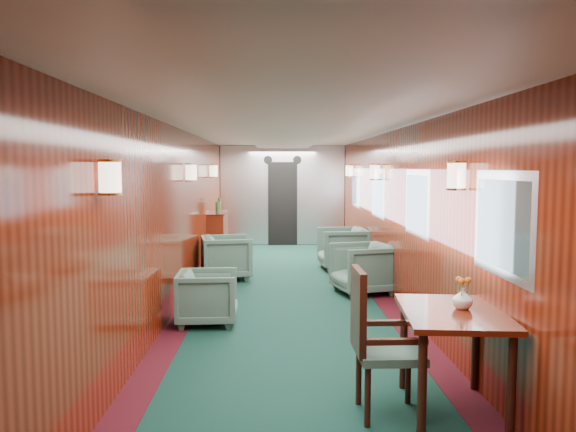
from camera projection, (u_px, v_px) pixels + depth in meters
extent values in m
plane|color=#0E3429|center=(289.00, 303.00, 7.75)|extent=(12.00, 12.00, 0.00)
cube|color=silver|center=(289.00, 132.00, 7.54)|extent=(3.00, 12.00, 0.10)
cube|color=silver|center=(289.00, 131.00, 7.54)|extent=(1.20, 12.00, 0.06)
cube|color=#651D0D|center=(283.00, 195.00, 13.62)|extent=(3.00, 0.10, 2.40)
cube|color=#651D0D|center=(345.00, 394.00, 1.67)|extent=(3.00, 0.10, 2.40)
cube|color=#651D0D|center=(179.00, 217.00, 7.61)|extent=(0.10, 12.00, 2.40)
cube|color=#651D0D|center=(399.00, 217.00, 7.68)|extent=(0.10, 12.00, 2.40)
cube|color=#380B13|center=(191.00, 304.00, 7.71)|extent=(0.30, 12.00, 0.01)
cube|color=#380B13|center=(386.00, 302.00, 7.78)|extent=(0.30, 12.00, 0.01)
cube|color=silver|center=(283.00, 195.00, 13.54)|extent=(2.98, 0.12, 2.38)
cube|color=black|center=(283.00, 204.00, 13.48)|extent=(0.70, 0.06, 2.00)
cylinder|color=black|center=(268.00, 160.00, 13.39)|extent=(0.20, 0.04, 0.20)
cylinder|color=black|center=(297.00, 160.00, 13.40)|extent=(0.20, 0.04, 0.20)
cube|color=#A8A9AF|center=(502.00, 224.00, 4.17)|extent=(0.02, 1.10, 0.80)
cube|color=#435E65|center=(501.00, 224.00, 4.17)|extent=(0.01, 0.96, 0.66)
cube|color=#A8A9AF|center=(417.00, 203.00, 6.66)|extent=(0.02, 1.10, 0.80)
cube|color=#435E65|center=(416.00, 203.00, 6.66)|extent=(0.01, 0.96, 0.66)
cube|color=#A8A9AF|center=(378.00, 193.00, 9.15)|extent=(0.02, 1.10, 0.80)
cube|color=#435E65|center=(377.00, 193.00, 9.15)|extent=(0.01, 0.96, 0.66)
cube|color=#A8A9AF|center=(356.00, 188.00, 11.64)|extent=(0.02, 1.10, 0.80)
cube|color=#435E65|center=(355.00, 188.00, 11.64)|extent=(0.01, 0.96, 0.66)
cylinder|color=#FFE5C6|center=(110.00, 177.00, 4.07)|extent=(0.16, 0.16, 0.24)
cylinder|color=#B88934|center=(110.00, 194.00, 4.08)|extent=(0.17, 0.17, 0.02)
cylinder|color=#FFE5C6|center=(456.00, 176.00, 4.94)|extent=(0.16, 0.16, 0.24)
cylinder|color=#B88934|center=(456.00, 189.00, 4.95)|extent=(0.17, 0.17, 0.02)
cylinder|color=#FFE5C6|center=(191.00, 172.00, 8.05)|extent=(0.16, 0.16, 0.24)
cylinder|color=#B88934|center=(191.00, 181.00, 8.06)|extent=(0.17, 0.17, 0.02)
cylinder|color=#FFE5C6|center=(375.00, 172.00, 8.92)|extent=(0.16, 0.16, 0.24)
cylinder|color=#B88934|center=(375.00, 179.00, 8.93)|extent=(0.17, 0.17, 0.02)
cylinder|color=#FFE5C6|center=(213.00, 171.00, 11.04)|extent=(0.16, 0.16, 0.24)
cylinder|color=#B88934|center=(214.00, 177.00, 11.05)|extent=(0.17, 0.17, 0.02)
cylinder|color=#FFE5C6|center=(350.00, 171.00, 11.91)|extent=(0.16, 0.16, 0.24)
cylinder|color=#B88934|center=(350.00, 176.00, 11.92)|extent=(0.17, 0.17, 0.02)
cube|color=#651D0D|center=(453.00, 313.00, 4.23)|extent=(0.84, 1.13, 0.04)
cylinder|color=black|center=(422.00, 387.00, 3.83)|extent=(0.06, 0.06, 0.76)
cylinder|color=black|center=(511.00, 389.00, 3.79)|extent=(0.06, 0.06, 0.76)
cylinder|color=black|center=(404.00, 345.00, 4.74)|extent=(0.06, 0.06, 0.76)
cylinder|color=black|center=(475.00, 346.00, 4.70)|extent=(0.06, 0.06, 0.76)
cube|color=#1A3E37|center=(389.00, 353.00, 4.22)|extent=(0.48, 0.48, 0.06)
cube|color=black|center=(358.00, 310.00, 4.18)|extent=(0.06, 0.44, 0.62)
cube|color=#1A3E37|center=(362.00, 318.00, 4.19)|extent=(0.02, 0.33, 0.37)
cube|color=black|center=(397.00, 342.00, 3.97)|extent=(0.44, 0.06, 0.04)
cube|color=black|center=(383.00, 323.00, 4.44)|extent=(0.44, 0.06, 0.04)
cylinder|color=black|center=(368.00, 397.00, 4.04)|extent=(0.05, 0.05, 0.45)
cylinder|color=black|center=(422.00, 396.00, 4.05)|extent=(0.05, 0.05, 0.45)
cylinder|color=black|center=(359.00, 377.00, 4.43)|extent=(0.05, 0.05, 0.45)
cylinder|color=black|center=(408.00, 376.00, 4.44)|extent=(0.05, 0.05, 0.45)
cube|color=#651D0D|center=(218.00, 236.00, 11.31)|extent=(0.32, 1.07, 0.96)
cube|color=black|center=(218.00, 213.00, 11.27)|extent=(0.34, 1.09, 0.02)
cylinder|color=#28502B|center=(217.00, 208.00, 10.99)|extent=(0.07, 0.07, 0.22)
cylinder|color=#28502B|center=(219.00, 205.00, 11.36)|extent=(0.06, 0.06, 0.28)
cylinder|color=#B88934|center=(220.00, 207.00, 11.58)|extent=(0.08, 0.08, 0.18)
imported|color=silver|center=(463.00, 298.00, 4.26)|extent=(0.18, 0.18, 0.16)
imported|color=#1A3E37|center=(208.00, 297.00, 6.71)|extent=(0.74, 0.72, 0.65)
imported|color=#1A3E37|center=(227.00, 257.00, 9.41)|extent=(0.94, 0.93, 0.74)
imported|color=#1A3E37|center=(363.00, 268.00, 8.32)|extent=(1.00, 0.99, 0.75)
imported|color=#1A3E37|center=(342.00, 248.00, 10.33)|extent=(0.91, 0.89, 0.77)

